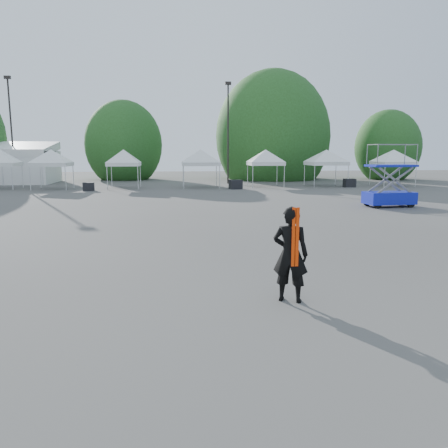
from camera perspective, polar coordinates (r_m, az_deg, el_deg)
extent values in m
plane|color=#474442|center=(11.95, 4.30, -5.84)|extent=(120.00, 120.00, 0.00)
cylinder|color=black|center=(48.06, -25.99, 10.71)|extent=(0.16, 0.16, 10.00)
cube|color=black|center=(48.54, -26.45, 16.78)|extent=(0.60, 0.25, 0.30)
cylinder|color=black|center=(43.67, 0.53, 11.54)|extent=(0.16, 0.16, 9.50)
cube|color=black|center=(44.12, 0.54, 17.91)|extent=(0.60, 0.25, 0.30)
cylinder|color=#382314|center=(51.71, -12.85, 6.97)|extent=(0.36, 0.36, 2.27)
ellipsoid|color=#234B19|center=(51.67, -12.96, 10.08)|extent=(4.16, 4.16, 4.78)
cylinder|color=#382314|center=(51.58, 6.28, 7.44)|extent=(0.36, 0.36, 2.80)
ellipsoid|color=#234B19|center=(51.58, 6.35, 11.27)|extent=(5.12, 5.12, 5.89)
cylinder|color=#382314|center=(54.06, 20.42, 6.63)|extent=(0.36, 0.36, 2.10)
ellipsoid|color=#234B19|center=(54.03, 20.58, 9.36)|extent=(3.84, 3.84, 4.42)
cylinder|color=silver|center=(40.33, -25.95, 5.44)|extent=(0.06, 0.06, 2.00)
cylinder|color=silver|center=(42.69, -24.83, 5.69)|extent=(0.06, 0.06, 2.00)
cube|color=white|center=(41.89, -27.10, 6.95)|extent=(2.70, 2.70, 0.30)
pyramid|color=white|center=(41.88, -27.23, 8.66)|extent=(3.82, 3.82, 1.10)
cylinder|color=silver|center=(39.05, -24.01, 5.47)|extent=(0.06, 0.06, 2.00)
cylinder|color=silver|center=(38.30, -19.99, 5.66)|extent=(0.06, 0.06, 2.00)
cylinder|color=silver|center=(41.73, -22.85, 5.75)|extent=(0.06, 0.06, 2.00)
cylinder|color=silver|center=(41.02, -19.07, 5.92)|extent=(0.06, 0.06, 2.00)
cube|color=white|center=(39.96, -21.57, 7.25)|extent=(3.00, 3.00, 0.30)
pyramid|color=white|center=(39.95, -21.68, 9.04)|extent=(4.25, 4.25, 1.10)
cylinder|color=silver|center=(37.78, -15.01, 5.86)|extent=(0.06, 0.06, 2.00)
cylinder|color=silver|center=(37.48, -11.17, 5.98)|extent=(0.06, 0.06, 2.00)
cylinder|color=silver|center=(40.27, -14.47, 6.08)|extent=(0.06, 0.06, 2.00)
cylinder|color=silver|center=(39.99, -10.87, 6.19)|extent=(0.06, 0.06, 2.00)
cube|color=white|center=(38.82, -12.94, 7.62)|extent=(2.73, 2.73, 0.30)
pyramid|color=white|center=(38.80, -13.01, 9.47)|extent=(3.85, 3.85, 1.10)
cylinder|color=silver|center=(37.33, -5.29, 6.10)|extent=(0.06, 0.06, 2.00)
cylinder|color=silver|center=(37.51, -0.57, 6.15)|extent=(0.06, 0.06, 2.00)
cylinder|color=silver|center=(40.39, -5.36, 6.35)|extent=(0.06, 0.06, 2.00)
cylinder|color=silver|center=(40.56, -1.00, 6.40)|extent=(0.06, 0.06, 2.00)
cube|color=white|center=(38.87, -3.07, 7.85)|extent=(3.27, 3.27, 0.30)
pyramid|color=white|center=(38.86, -3.09, 9.69)|extent=(4.62, 4.62, 1.10)
cylinder|color=silver|center=(38.34, 3.78, 6.21)|extent=(0.06, 0.06, 2.00)
cylinder|color=silver|center=(38.92, 7.88, 6.19)|extent=(0.06, 0.06, 2.00)
cylinder|color=silver|center=(41.10, 3.10, 6.43)|extent=(0.06, 0.06, 2.00)
cylinder|color=silver|center=(41.65, 6.93, 6.41)|extent=(0.06, 0.06, 2.00)
cube|color=white|center=(39.93, 5.45, 7.86)|extent=(3.01, 3.01, 0.30)
pyramid|color=white|center=(39.92, 5.47, 9.66)|extent=(4.25, 4.25, 1.10)
cylinder|color=silver|center=(39.43, 11.74, 6.12)|extent=(0.06, 0.06, 2.00)
cylinder|color=silver|center=(40.48, 15.91, 6.04)|extent=(0.06, 0.06, 2.00)
cylinder|color=silver|center=(42.37, 10.46, 6.38)|extent=(0.06, 0.06, 2.00)
cylinder|color=silver|center=(43.35, 14.38, 6.30)|extent=(0.06, 0.06, 2.00)
cube|color=white|center=(41.34, 13.18, 7.71)|extent=(3.28, 3.28, 0.30)
pyramid|color=white|center=(41.32, 13.25, 9.44)|extent=(4.64, 4.64, 1.10)
cylinder|color=silver|center=(41.54, 20.23, 5.90)|extent=(0.06, 0.06, 2.00)
cylinder|color=silver|center=(42.93, 23.77, 5.78)|extent=(0.06, 0.06, 2.00)
cylinder|color=silver|center=(44.20, 18.53, 6.17)|extent=(0.06, 0.06, 2.00)
cylinder|color=silver|center=(45.51, 21.93, 6.06)|extent=(0.06, 0.06, 2.00)
cube|color=white|center=(43.48, 21.20, 7.40)|extent=(3.15, 3.15, 0.30)
pyramid|color=white|center=(43.47, 21.30, 9.04)|extent=(4.45, 4.45, 1.10)
imported|color=black|center=(9.26, 8.66, -3.95)|extent=(0.87, 0.74, 2.04)
cube|color=#FF3805|center=(8.98, 9.06, -1.72)|extent=(0.16, 0.03, 1.22)
cube|color=#0C17A4|center=(26.90, 20.76, 3.22)|extent=(2.86, 1.60, 0.69)
cube|color=#0C17A4|center=(26.78, 20.99, 7.13)|extent=(2.74, 1.54, 0.11)
cylinder|color=black|center=(25.91, 19.43, 2.39)|extent=(0.43, 0.21, 0.41)
cylinder|color=black|center=(27.01, 23.22, 2.43)|extent=(0.43, 0.21, 0.41)
cylinder|color=black|center=(26.90, 18.20, 2.69)|extent=(0.43, 0.21, 0.41)
cylinder|color=black|center=(27.96, 21.91, 2.72)|extent=(0.43, 0.21, 0.41)
cube|color=black|center=(37.16, -17.27, 4.68)|extent=(0.93, 0.76, 0.68)
cube|color=black|center=(37.24, 1.53, 5.19)|extent=(1.16, 1.00, 0.78)
cube|color=black|center=(40.88, 16.07, 5.18)|extent=(1.00, 0.80, 0.75)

